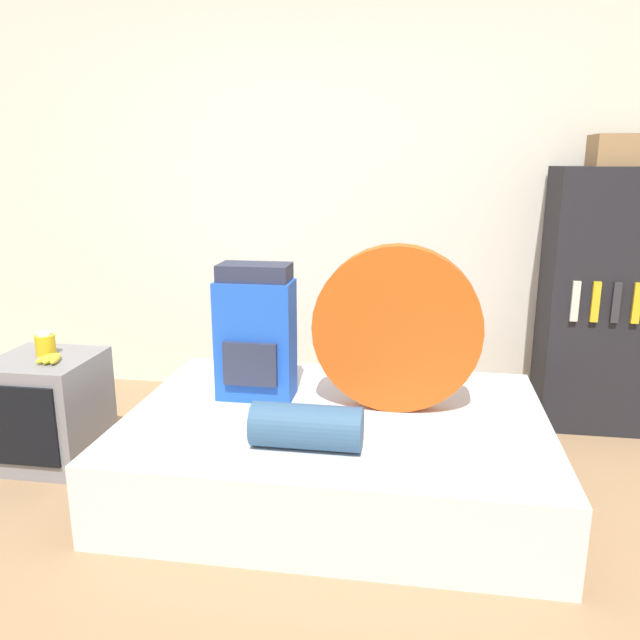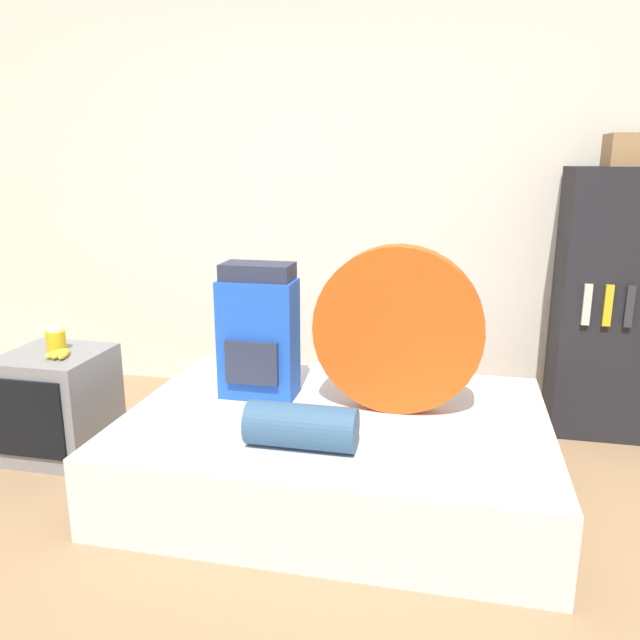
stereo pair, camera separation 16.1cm
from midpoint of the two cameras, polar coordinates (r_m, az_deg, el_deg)
name	(u,v)px [view 1 (the left image)]	position (r m, az deg, el deg)	size (l,w,h in m)	color
ground_plane	(275,594)	(2.49, -6.19, -23.65)	(16.00, 16.00, 0.00)	#997551
wall_back	(346,198)	(4.03, 1.23, 11.05)	(8.00, 0.05, 2.60)	silver
bed	(337,449)	(3.06, -0.01, -11.73)	(1.95, 1.41, 0.38)	silver
backpack	(256,334)	(3.10, -7.39, -1.27)	(0.38, 0.24, 0.68)	blue
tent_bag	(397,329)	(2.92, 5.46, -0.82)	(0.79, 0.12, 0.79)	#D14C14
sleeping_roll	(307,427)	(2.61, -3.01, -9.72)	(0.46, 0.19, 0.19)	#33567A
television	(49,409)	(3.59, -24.77, -7.45)	(0.49, 0.51, 0.56)	gray
canister	(45,344)	(3.54, -25.02, -2.03)	(0.10, 0.10, 0.12)	gold
banana_bunch	(52,358)	(3.41, -24.58, -3.22)	(0.12, 0.15, 0.04)	yellow
bookshelf	(603,300)	(3.91, 23.43, 1.66)	(0.66, 0.46, 1.50)	black
cardboard_box	(634,150)	(3.84, 25.71, 13.81)	(0.44, 0.27, 0.17)	#99754C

